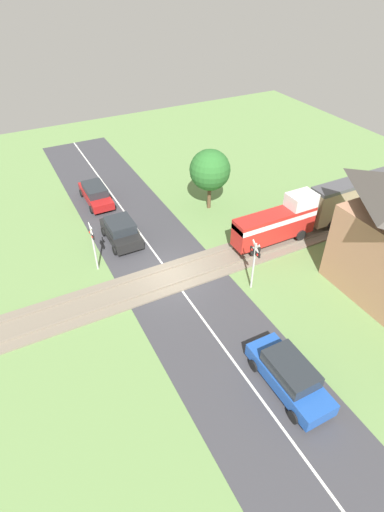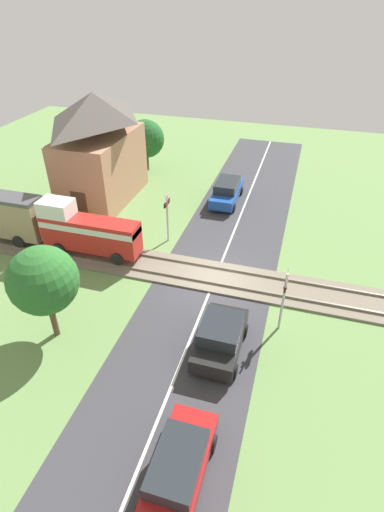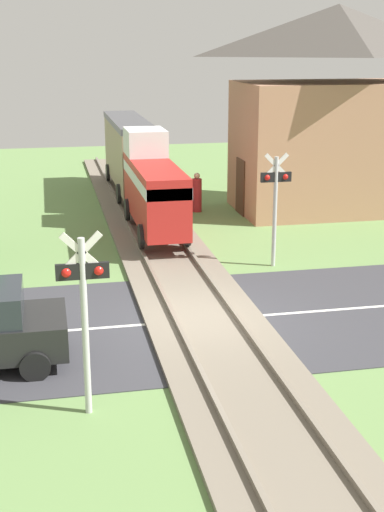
# 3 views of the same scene
# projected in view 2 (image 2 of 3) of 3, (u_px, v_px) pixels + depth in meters

# --- Properties ---
(ground_plane) EXTENTS (60.00, 60.00, 0.00)m
(ground_plane) POSITION_uv_depth(u_px,v_px,m) (215.00, 278.00, 22.24)
(ground_plane) COLOR #66894C
(road_surface) EXTENTS (48.00, 6.40, 0.02)m
(road_surface) POSITION_uv_depth(u_px,v_px,m) (215.00, 277.00, 22.23)
(road_surface) COLOR #38383D
(road_surface) RESTS_ON ground_plane
(track_bed) EXTENTS (2.80, 48.00, 0.24)m
(track_bed) POSITION_uv_depth(u_px,v_px,m) (215.00, 277.00, 22.20)
(track_bed) COLOR #756B5B
(track_bed) RESTS_ON ground_plane
(train) EXTENTS (1.58, 13.70, 3.18)m
(train) POSITION_uv_depth(u_px,v_px,m) (29.00, 219.00, 23.88)
(train) COLOR red
(train) RESTS_ON track_bed
(car_near_crossing) EXTENTS (3.77, 2.02, 1.64)m
(car_near_crossing) POSITION_uv_depth(u_px,v_px,m) (220.00, 336.00, 17.40)
(car_near_crossing) COLOR black
(car_near_crossing) RESTS_ON ground_plane
(car_far_side) EXTENTS (4.55, 1.86, 1.64)m
(car_far_side) POSITION_uv_depth(u_px,v_px,m) (227.00, 191.00, 29.51)
(car_far_side) COLOR #1E4CA8
(car_far_side) RESTS_ON ground_plane
(car_behind_queue) EXTENTS (4.43, 1.81, 1.47)m
(car_behind_queue) POSITION_uv_depth(u_px,v_px,m) (178.00, 470.00, 12.72)
(car_behind_queue) COLOR #A81919
(car_behind_queue) RESTS_ON ground_plane
(crossing_signal_west_approach) EXTENTS (0.90, 0.18, 3.33)m
(crossing_signal_west_approach) POSITION_uv_depth(u_px,v_px,m) (284.00, 293.00, 17.82)
(crossing_signal_west_approach) COLOR #B7B7B7
(crossing_signal_west_approach) RESTS_ON ground_plane
(crossing_signal_east_approach) EXTENTS (0.90, 0.18, 3.33)m
(crossing_signal_east_approach) POSITION_uv_depth(u_px,v_px,m) (167.00, 211.00, 24.24)
(crossing_signal_east_approach) COLOR #B7B7B7
(crossing_signal_east_approach) RESTS_ON ground_plane
(station_building) EXTENTS (7.71, 4.48, 7.65)m
(station_building) POSITION_uv_depth(u_px,v_px,m) (99.00, 150.00, 28.32)
(station_building) COLOR #AD7A5B
(station_building) RESTS_ON ground_plane
(pedestrian_by_station) EXTENTS (0.37, 0.37, 1.52)m
(pedestrian_by_station) POSITION_uv_depth(u_px,v_px,m) (59.00, 220.00, 26.18)
(pedestrian_by_station) COLOR #B2282D
(pedestrian_by_station) RESTS_ON ground_plane
(tree_by_station) EXTENTS (3.13, 3.13, 4.30)m
(tree_by_station) POSITION_uv_depth(u_px,v_px,m) (146.00, 139.00, 33.45)
(tree_by_station) COLOR brown
(tree_by_station) RESTS_ON ground_plane
(tree_roadside_hedge) EXTENTS (3.03, 3.03, 4.69)m
(tree_roadside_hedge) POSITION_uv_depth(u_px,v_px,m) (43.00, 280.00, 16.91)
(tree_roadside_hedge) COLOR brown
(tree_roadside_hedge) RESTS_ON ground_plane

